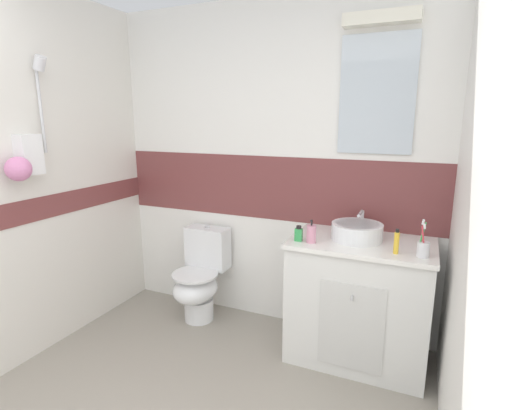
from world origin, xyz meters
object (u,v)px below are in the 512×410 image
sink_basin (357,231)px  soap_dispenser (311,234)px  toilet (200,278)px  toothpaste_tube_upright (396,242)px  toothbrush_cup (423,247)px  perfume_flask_small (299,234)px

sink_basin → soap_dispenser: sink_basin is taller
toilet → sink_basin: bearing=-1.2°
soap_dispenser → toothpaste_tube_upright: 0.52m
sink_basin → toothbrush_cup: bearing=-24.3°
sink_basin → toothpaste_tube_upright: sink_basin is taller
sink_basin → toilet: 1.36m
soap_dispenser → perfume_flask_small: bearing=-176.2°
sink_basin → toothpaste_tube_upright: size_ratio=2.49×
sink_basin → soap_dispenser: (-0.26, -0.18, -0.00)m
toothbrush_cup → toothpaste_tube_upright: toothbrush_cup is taller
toothbrush_cup → toothpaste_tube_upright: 0.15m
toothpaste_tube_upright → perfume_flask_small: size_ratio=1.46×
toilet → soap_dispenser: (0.98, -0.21, 0.55)m
toilet → toothbrush_cup: (1.65, -0.21, 0.55)m
toilet → toothbrush_cup: 1.75m
sink_basin → perfume_flask_small: bearing=-151.8°
toothpaste_tube_upright → perfume_flask_small: toothpaste_tube_upright is taller
toilet → toothbrush_cup: size_ratio=3.40×
toothpaste_tube_upright → toothbrush_cup: bearing=0.9°
soap_dispenser → perfume_flask_small: (-0.08, -0.01, -0.01)m
sink_basin → perfume_flask_small: 0.39m
toothbrush_cup → perfume_flask_small: size_ratio=2.16×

